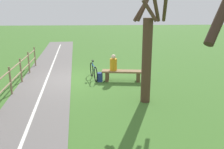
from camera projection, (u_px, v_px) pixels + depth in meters
ground_plane at (71, 80)px, 11.69m from camera, size 80.00×80.00×0.00m
paved_path at (33, 115)px, 7.79m from camera, size 5.32×36.07×0.02m
path_centre_line at (33, 115)px, 7.79m from camera, size 2.73×31.90×0.00m
bench at (123, 74)px, 11.38m from camera, size 2.03×0.73×0.52m
person_seated at (113, 64)px, 11.28m from camera, size 0.38×0.38×0.77m
bicycle at (94, 71)px, 11.78m from camera, size 0.39×1.68×0.90m
backpack at (100, 77)px, 11.36m from camera, size 0.29×0.29×0.42m
fence_roadside at (10, 78)px, 9.50m from camera, size 0.55×10.10×1.15m
tree_far_right at (148, 53)px, 8.48m from camera, size 1.25×1.24×3.93m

